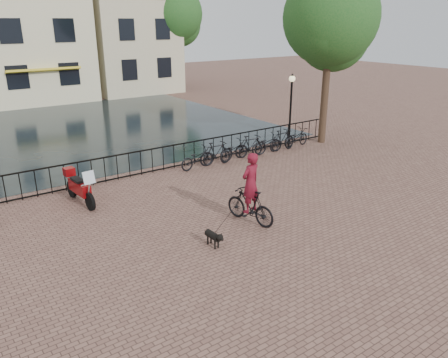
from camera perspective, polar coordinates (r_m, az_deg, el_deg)
ground at (r=12.02m, az=8.47°, el=-9.40°), size 100.00×100.00×0.00m
canal_water at (r=26.45m, az=-18.44°, el=6.19°), size 20.00×20.00×0.00m
railing at (r=17.92m, az=-9.35°, el=2.36°), size 20.00×0.05×1.02m
canal_house_mid at (r=38.23m, az=-24.94°, el=18.34°), size 8.00×9.50×11.80m
canal_house_right at (r=40.66m, az=-13.36°, el=20.63°), size 7.00×9.00×13.30m
tree_near_right at (r=22.20m, az=13.79°, el=19.78°), size 4.48×4.48×8.24m
tree_far_right at (r=39.51m, az=-6.52°, el=20.61°), size 4.76×4.76×8.76m
lamp_post at (r=21.25m, az=8.75°, el=10.36°), size 0.30×0.30×3.45m
cyclist at (r=13.15m, az=3.46°, el=-1.76°), size 0.91×1.97×2.60m
dog at (r=12.07m, az=-1.46°, el=-7.68°), size 0.27×0.75×0.50m
motorcycle at (r=15.39m, az=-18.38°, el=-0.63°), size 0.64×1.99×1.40m
parked_bike_0 at (r=18.26m, az=-3.44°, el=2.76°), size 1.77×0.77×0.90m
parked_bike_1 at (r=18.75m, az=-0.99°, el=3.41°), size 1.68×0.52×1.00m
parked_bike_2 at (r=19.30m, az=1.34°, el=3.74°), size 1.79×0.86×0.90m
parked_bike_3 at (r=19.85m, az=3.54°, el=4.31°), size 1.71×0.66×1.00m
parked_bike_4 at (r=20.45m, az=5.62°, el=4.59°), size 1.74×0.68×0.90m
parked_bike_5 at (r=21.06m, az=7.58°, el=5.10°), size 1.70×0.61×1.00m
parked_bike_6 at (r=21.71m, az=9.43°, el=5.32°), size 1.79×0.86×0.90m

